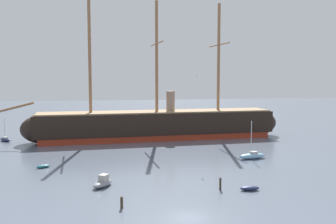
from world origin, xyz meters
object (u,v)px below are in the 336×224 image
sailboat_far_left (5,139)px  mooring_piling_left_pair (220,184)px  seagull_in_flight (197,76)px  dinghy_foreground_right (250,188)px  mooring_piling_nearest (122,203)px  sailboat_mid_right (252,156)px  motorboat_foreground_left (103,182)px  tall_ship (157,124)px  dinghy_mid_left (43,166)px  motorboat_distant_centre (139,129)px

sailboat_far_left → mooring_piling_left_pair: size_ratio=3.37×
sailboat_far_left → seagull_in_flight: bearing=-32.9°
dinghy_foreground_right → mooring_piling_nearest: (-16.70, -3.77, 0.35)m
sailboat_mid_right → sailboat_far_left: 55.15m
mooring_piling_nearest → mooring_piling_left_pair: bearing=19.8°
sailboat_far_left → motorboat_foreground_left: bearing=-62.5°
sailboat_far_left → seagull_in_flight: size_ratio=4.73×
tall_ship → sailboat_far_left: (-34.28, 3.03, -3.02)m
tall_ship → mooring_piling_nearest: tall_ship is taller
dinghy_foreground_right → seagull_in_flight: 25.66m
sailboat_far_left → dinghy_foreground_right: bearing=-49.1°
dinghy_foreground_right → dinghy_mid_left: (-27.89, 17.72, -0.04)m
dinghy_mid_left → sailboat_far_left: 30.48m
motorboat_foreground_left → seagull_in_flight: (17.11, 15.89, 14.21)m
motorboat_foreground_left → mooring_piling_nearest: 9.21m
sailboat_mid_right → sailboat_far_left: bearing=149.8°
dinghy_mid_left → seagull_in_flight: size_ratio=2.08×
mooring_piling_left_pair → dinghy_mid_left: bearing=145.2°
sailboat_far_left → motorboat_distant_centre: size_ratio=1.24×
dinghy_foreground_right → motorboat_distant_centre: (-8.18, 55.30, 0.30)m
motorboat_distant_centre → seagull_in_flight: seagull_in_flight is taller
sailboat_far_left → mooring_piling_nearest: sailboat_far_left is taller
tall_ship → seagull_in_flight: tall_ship is taller
sailboat_mid_right → seagull_in_flight: size_ratio=5.99×
sailboat_far_left → motorboat_distant_centre: sailboat_far_left is taller
tall_ship → mooring_piling_left_pair: bearing=-87.6°
dinghy_mid_left → seagull_in_flight: bearing=7.4°
dinghy_foreground_right → seagull_in_flight: (-1.52, 21.13, 14.48)m
motorboat_foreground_left → seagull_in_flight: size_ratio=3.55×
motorboat_distant_centre → sailboat_far_left: bearing=-163.3°
motorboat_foreground_left → motorboat_distant_centre: size_ratio=0.93×
motorboat_foreground_left → mooring_piling_nearest: motorboat_foreground_left is taller
sailboat_mid_right → motorboat_distant_centre: sailboat_mid_right is taller
dinghy_mid_left → motorboat_foreground_left: bearing=-53.4°
dinghy_mid_left → sailboat_mid_right: size_ratio=0.35×
mooring_piling_left_pair → sailboat_far_left: bearing=128.8°
motorboat_distant_centre → mooring_piling_nearest: size_ratio=3.33×
dinghy_foreground_right → sailboat_far_left: 60.63m
sailboat_far_left → seagull_in_flight: 47.68m
motorboat_distant_centre → mooring_piling_left_pair: 54.57m
motorboat_foreground_left → sailboat_far_left: size_ratio=0.75×
motorboat_foreground_left → seagull_in_flight: 27.34m
mooring_piling_nearest → seagull_in_flight: size_ratio=1.15×
motorboat_distant_centre → mooring_piling_left_pair: bearing=-85.3°
sailboat_far_left → mooring_piling_left_pair: (36.05, -44.89, 0.35)m
sailboat_mid_right → seagull_in_flight: (-9.45, 3.10, 14.20)m
seagull_in_flight → mooring_piling_left_pair: bearing=-96.1°
mooring_piling_left_pair → motorboat_foreground_left: bearing=163.9°
dinghy_mid_left → sailboat_far_left: size_ratio=0.44×
motorboat_foreground_left → tall_ship: bearing=70.6°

